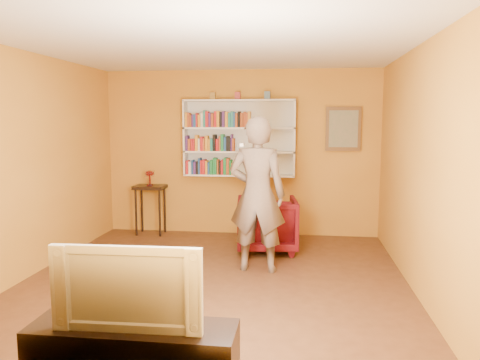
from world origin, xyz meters
name	(u,v)px	position (x,y,z in m)	size (l,w,h in m)	color
room_shell	(212,197)	(0.00, 0.00, 1.02)	(5.30, 5.80, 2.88)	#482917
bookshelf	(240,138)	(0.00, 2.41, 1.59)	(1.80, 0.29, 1.23)	silver
books_row_lower	(211,167)	(-0.45, 2.31, 1.13)	(0.79, 0.19, 0.27)	red
books_row_middle	(211,144)	(-0.45, 2.30, 1.51)	(0.79, 0.18, 0.27)	#44246C
books_row_upper	(219,120)	(-0.33, 2.30, 1.89)	(1.05, 0.19, 0.27)	orange
ornament_left	(213,96)	(-0.43, 2.35, 2.27)	(0.08, 0.08, 0.12)	olive
ornament_centre	(238,96)	(-0.03, 2.35, 2.27)	(0.09, 0.09, 0.12)	#983232
ornament_right	(267,95)	(0.45, 2.35, 2.28)	(0.09, 0.09, 0.13)	slate
framed_painting	(343,129)	(1.65, 2.46, 1.75)	(0.55, 0.05, 0.70)	brown
console_table	(150,194)	(-1.48, 2.25, 0.68)	(0.50, 0.38, 0.82)	black
ruby_lustre	(150,175)	(-1.48, 2.25, 1.00)	(0.16, 0.16, 0.25)	maroon
armchair	(267,224)	(0.52, 1.49, 0.39)	(0.84, 0.87, 0.79)	#41040D
person	(257,195)	(0.46, 0.57, 0.97)	(0.71, 0.46, 1.94)	brown
game_remote	(242,145)	(0.31, 0.28, 1.60)	(0.04, 0.15, 0.04)	white
television	(131,284)	(-0.12, -2.25, 0.79)	(1.00, 0.13, 0.58)	black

